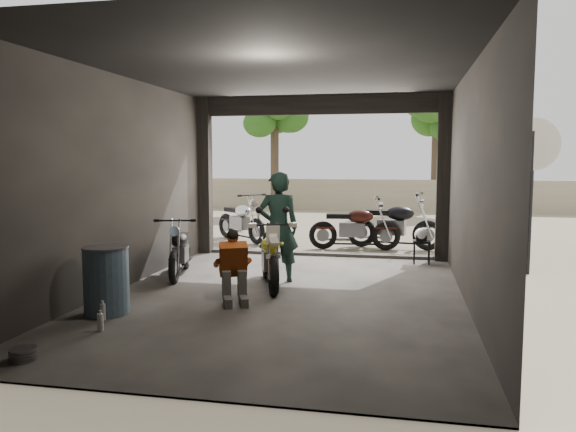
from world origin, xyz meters
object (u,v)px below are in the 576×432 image
at_px(outside_bike_c, 394,221).
at_px(oil_drum, 106,281).
at_px(rider, 278,228).
at_px(stool, 422,245).
at_px(left_bike, 180,247).
at_px(outside_bike_b, 354,223).
at_px(main_bike, 270,253).
at_px(helmet, 421,234).
at_px(sign_post, 532,168).
at_px(mechanic, 234,269).
at_px(outside_bike_a, 241,217).

distance_m(outside_bike_c, oil_drum, 7.01).
bearing_deg(oil_drum, rider, 52.76).
relative_size(stool, oil_drum, 0.52).
bearing_deg(left_bike, outside_bike_b, 38.95).
relative_size(main_bike, helmet, 5.97).
bearing_deg(main_bike, outside_bike_c, 48.02).
bearing_deg(sign_post, stool, 176.01).
height_order(left_bike, sign_post, sign_post).
height_order(helmet, sign_post, sign_post).
relative_size(main_bike, mechanic, 1.64).
xyz_separation_m(outside_bike_a, outside_bike_b, (2.79, -0.77, 0.00)).
xyz_separation_m(stool, sign_post, (1.75, -0.55, 1.44)).
relative_size(rider, helmet, 6.64).
height_order(outside_bike_a, outside_bike_b, outside_bike_b).
xyz_separation_m(main_bike, outside_bike_a, (-1.82, 4.63, 0.05)).
relative_size(outside_bike_b, outside_bike_c, 0.93).
relative_size(main_bike, outside_bike_c, 0.86).
bearing_deg(main_bike, left_bike, 145.16).
relative_size(left_bike, sign_post, 0.56).
height_order(outside_bike_a, outside_bike_c, outside_bike_c).
bearing_deg(oil_drum, main_bike, 49.08).
bearing_deg(main_bike, sign_post, 5.68).
height_order(outside_bike_b, sign_post, sign_post).
bearing_deg(rider, outside_bike_a, -84.20).
xyz_separation_m(outside_bike_b, helmet, (1.37, -1.48, -0.01)).
relative_size(left_bike, helmet, 5.63).
bearing_deg(sign_post, outside_bike_c, 148.18).
xyz_separation_m(left_bike, outside_bike_c, (3.46, 3.70, 0.12)).
relative_size(left_bike, mechanic, 1.55).
distance_m(outside_bike_a, oil_drum, 6.54).
relative_size(outside_bike_a, rider, 0.97).
distance_m(outside_bike_b, helmet, 2.02).
distance_m(main_bike, left_bike, 1.73).
bearing_deg(left_bike, main_bike, -29.41).
distance_m(helmet, sign_post, 2.22).
bearing_deg(left_bike, stool, 12.47).
bearing_deg(mechanic, left_bike, 109.70).
bearing_deg(left_bike, mechanic, -60.89).
height_order(left_bike, outside_bike_b, outside_bike_b).
xyz_separation_m(stool, oil_drum, (-4.00, -4.32, 0.06)).
relative_size(main_bike, oil_drum, 1.84).
height_order(outside_bike_a, rider, rider).
bearing_deg(rider, stool, -155.82).
bearing_deg(main_bike, helmet, 26.89).
relative_size(outside_bike_a, helmet, 6.43).
distance_m(outside_bike_a, outside_bike_b, 2.89).
bearing_deg(mechanic, outside_bike_c, 46.15).
bearing_deg(helmet, outside_bike_b, 138.09).
distance_m(outside_bike_c, stool, 1.87).
distance_m(outside_bike_a, stool, 4.72).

